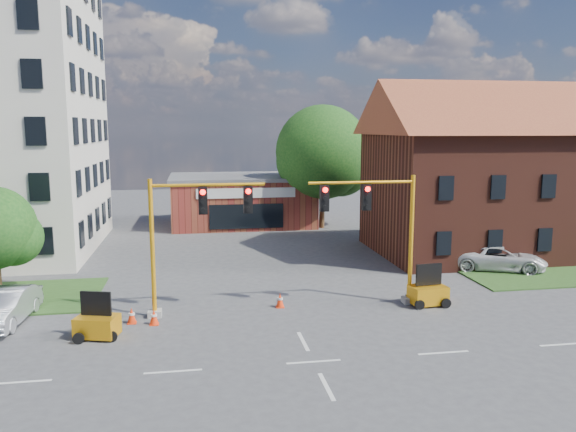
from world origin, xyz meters
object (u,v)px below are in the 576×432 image
Objects in this scene: signal_mast_west at (190,230)px; trailer_east at (428,293)px; signal_mast_east at (378,224)px; pickup_white at (498,258)px; trailer_west at (97,324)px.

signal_mast_west is 3.23× the size of trailer_east.
trailer_east is at bearing -2.16° from signal_mast_west.
signal_mast_east is 4.13m from trailer_east.
signal_mast_west is 19.02m from pickup_white.
trailer_east is 8.90m from pickup_white.
trailer_east is at bearing -9.86° from signal_mast_east.
trailer_east is (14.89, 1.81, 0.02)m from trailer_west.
trailer_west is at bearing -169.84° from signal_mast_east.
pickup_white is (21.77, 7.47, 0.18)m from trailer_west.
signal_mast_west reaches higher than trailer_west.
trailer_west is at bearing -178.20° from trailer_east.
trailer_east is at bearing 23.14° from trailer_west.
trailer_east is 0.35× the size of pickup_white.
pickup_white is at bearing 35.12° from trailer_west.
pickup_white is at bearing 16.20° from signal_mast_west.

